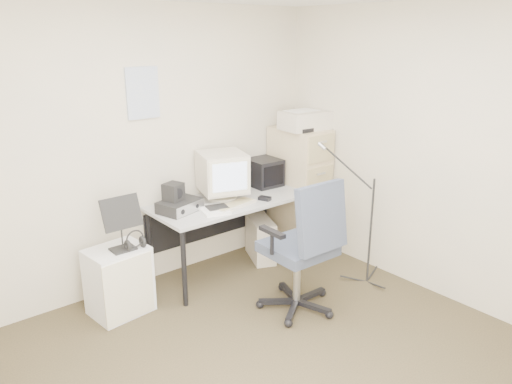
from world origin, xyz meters
TOP-DOWN VIEW (x-y plane):
  - floor at (0.00, 0.00)m, footprint 3.60×3.60m
  - wall_back at (0.00, 1.80)m, footprint 3.60×0.02m
  - wall_right at (1.80, 0.00)m, footprint 0.02×3.60m
  - wall_calendar at (-0.02, 1.79)m, footprint 0.30×0.02m
  - filing_cabinet at (1.58, 1.48)m, footprint 0.40×0.60m
  - printer at (1.58, 1.42)m, footprint 0.51×0.37m
  - desk at (0.63, 1.45)m, footprint 1.50×0.70m
  - crt_monitor at (0.60, 1.51)m, footprint 0.52×0.53m
  - crt_tv at (1.20, 1.61)m, footprint 0.32×0.33m
  - desk_speaker at (0.88, 1.60)m, footprint 0.09×0.09m
  - keyboard at (0.56, 1.27)m, footprint 0.46×0.24m
  - mouse at (0.89, 1.23)m, footprint 0.10×0.13m
  - radio_receiver at (0.11, 1.48)m, footprint 0.42×0.35m
  - radio_speaker at (0.07, 1.51)m, footprint 0.19×0.19m
  - papers at (0.35, 1.30)m, footprint 0.30×0.36m
  - pc_tower at (1.04, 1.47)m, footprint 0.37×0.51m
  - office_chair at (0.64, 0.52)m, footprint 0.68×0.68m
  - side_cart at (-0.54, 1.41)m, footprint 0.50×0.42m
  - music_stand at (-0.50, 1.36)m, footprint 0.34×0.23m
  - headphones at (-0.42, 1.31)m, footprint 0.20×0.20m
  - mic_stand at (1.49, 0.44)m, footprint 0.02×0.02m

SIDE VIEW (x-z plane):
  - floor at x=0.00m, z-range -0.01..0.00m
  - pc_tower at x=1.04m, z-range 0.00..0.43m
  - side_cart at x=-0.54m, z-range 0.00..0.57m
  - desk at x=0.63m, z-range 0.00..0.73m
  - office_chair at x=0.64m, z-range 0.00..1.16m
  - headphones at x=-0.42m, z-range 0.61..0.64m
  - filing_cabinet at x=1.58m, z-range 0.00..1.30m
  - mic_stand at x=1.49m, z-range 0.00..1.32m
  - papers at x=0.35m, z-range 0.73..0.75m
  - keyboard at x=0.56m, z-range 0.73..0.75m
  - mouse at x=0.89m, z-range 0.73..0.76m
  - radio_receiver at x=0.11m, z-range 0.73..0.83m
  - desk_speaker at x=0.88m, z-range 0.73..0.88m
  - music_stand at x=-0.50m, z-range 0.57..1.04m
  - crt_tv at x=1.20m, z-range 0.73..1.01m
  - radio_speaker at x=0.07m, z-range 0.83..0.99m
  - crt_monitor at x=0.60m, z-range 0.73..1.18m
  - wall_back at x=0.00m, z-range 0.00..2.50m
  - wall_right at x=1.80m, z-range 0.00..2.50m
  - printer at x=1.58m, z-range 1.30..1.48m
  - wall_calendar at x=-0.02m, z-range 1.53..1.97m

